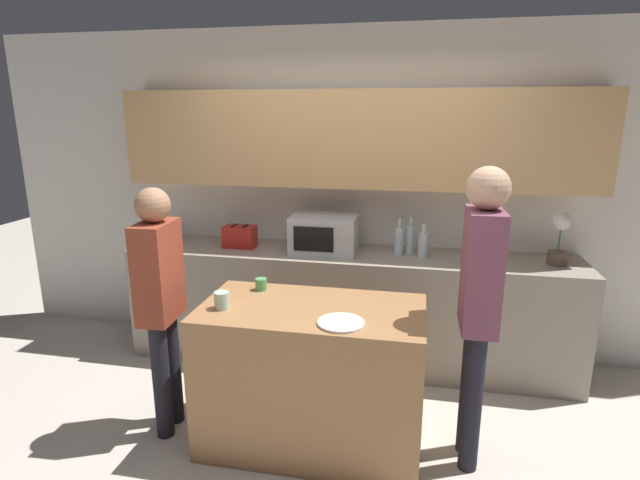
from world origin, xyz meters
TOP-DOWN VIEW (x-y plane):
  - ground_plane at (0.00, 0.00)m, footprint 14.00×14.00m
  - back_wall at (0.00, 1.66)m, footprint 6.40×0.40m
  - back_counter at (0.00, 1.39)m, footprint 3.60×0.62m
  - kitchen_island at (-0.06, 0.28)m, footprint 1.34×0.72m
  - microwave at (-0.20, 1.39)m, footprint 0.52×0.39m
  - toaster at (-0.92, 1.39)m, footprint 0.26×0.16m
  - potted_plant at (1.56, 1.39)m, footprint 0.14×0.14m
  - bottle_0 at (0.39, 1.42)m, footprint 0.07×0.07m
  - bottle_1 at (0.48, 1.48)m, footprint 0.07×0.07m
  - bottle_2 at (0.58, 1.38)m, footprint 0.08×0.08m
  - plate_on_island at (0.15, 0.08)m, footprint 0.26×0.26m
  - cup_0 at (-0.58, 0.16)m, footprint 0.09×0.09m
  - cup_1 at (-0.45, 0.51)m, footprint 0.07×0.07m
  - person_left at (-1.01, 0.23)m, footprint 0.21×0.35m
  - person_center at (0.89, 0.29)m, footprint 0.23×0.34m

SIDE VIEW (x-z plane):
  - ground_plane at x=0.00m, z-range 0.00..0.00m
  - kitchen_island at x=-0.06m, z-range 0.00..0.91m
  - back_counter at x=0.00m, z-range 0.00..0.93m
  - plate_on_island at x=0.15m, z-range 0.91..0.92m
  - cup_1 at x=-0.45m, z-range 0.91..0.99m
  - person_left at x=-1.01m, z-range 0.15..1.75m
  - cup_0 at x=-0.58m, z-range 0.91..1.01m
  - toaster at x=-0.92m, z-range 0.93..1.12m
  - bottle_2 at x=0.58m, z-range 0.90..1.17m
  - bottle_0 at x=0.39m, z-range 0.90..1.19m
  - bottle_1 at x=0.48m, z-range 0.90..1.20m
  - person_center at x=0.89m, z-range 0.18..1.94m
  - microwave at x=-0.20m, z-range 0.93..1.23m
  - potted_plant at x=1.56m, z-range 0.94..1.33m
  - back_wall at x=0.00m, z-range 0.19..2.89m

